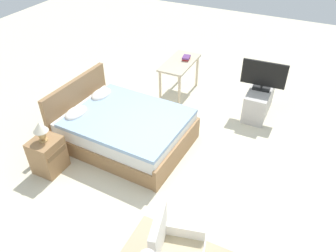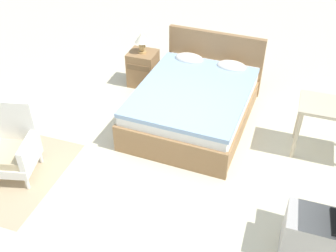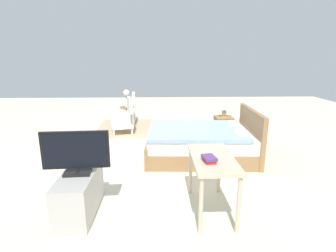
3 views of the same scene
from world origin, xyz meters
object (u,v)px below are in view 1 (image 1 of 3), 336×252
at_px(tv_stand, 259,101).
at_px(table_lamp, 40,129).
at_px(book_stack, 186,58).
at_px(vanity_desk, 180,67).
at_px(bed, 123,128).
at_px(armchair_by_window_right, 174,252).
at_px(tv_flatscreen, 264,75).
at_px(nightstand, 48,155).

bearing_deg(tv_stand, table_lamp, 139.31).
bearing_deg(book_stack, vanity_desk, 154.20).
height_order(bed, armchair_by_window_right, bed).
xyz_separation_m(tv_stand, tv_flatscreen, (0.00, 0.00, 0.55)).
bearing_deg(table_lamp, nightstand, -90.00).
distance_m(bed, table_lamp, 1.36).
relative_size(nightstand, tv_stand, 0.60).
bearing_deg(armchair_by_window_right, nightstand, 73.89).
height_order(table_lamp, tv_stand, table_lamp).
bearing_deg(table_lamp, tv_stand, -40.69).
bearing_deg(vanity_desk, armchair_by_window_right, -156.80).
bearing_deg(tv_flatscreen, vanity_desk, 89.94).
bearing_deg(book_stack, tv_flatscreen, -95.65).
bearing_deg(tv_stand, vanity_desk, 89.86).
distance_m(bed, nightstand, 1.27).
bearing_deg(tv_stand, armchair_by_window_right, 178.47).
bearing_deg(book_stack, tv_stand, -95.74).
relative_size(table_lamp, book_stack, 1.49).
bearing_deg(vanity_desk, tv_flatscreen, -90.06).
height_order(armchair_by_window_right, vanity_desk, armchair_by_window_right).
height_order(bed, vanity_desk, bed).
relative_size(tv_flatscreen, book_stack, 3.64).
bearing_deg(armchair_by_window_right, bed, 44.86).
distance_m(armchair_by_window_right, tv_flatscreen, 3.70).
distance_m(armchair_by_window_right, nightstand, 2.55).
xyz_separation_m(tv_stand, book_stack, (0.16, 1.60, 0.50)).
height_order(armchair_by_window_right, nightstand, armchair_by_window_right).
bearing_deg(bed, vanity_desk, -5.89).
bearing_deg(table_lamp, armchair_by_window_right, -106.11).
height_order(bed, nightstand, bed).
distance_m(bed, tv_flatscreen, 2.71).
relative_size(armchair_by_window_right, tv_flatscreen, 1.14).
xyz_separation_m(bed, vanity_desk, (1.90, -0.20, 0.33)).
bearing_deg(tv_stand, nightstand, 139.32).
xyz_separation_m(bed, armchair_by_window_right, (-1.78, -1.77, 0.08)).
height_order(bed, tv_flatscreen, tv_flatscreen).
xyz_separation_m(nightstand, tv_flatscreen, (2.97, -2.55, 0.53)).
bearing_deg(nightstand, bed, -32.35).
bearing_deg(nightstand, table_lamp, 90.00).
bearing_deg(armchair_by_window_right, tv_stand, -1.53).
xyz_separation_m(table_lamp, tv_flatscreen, (2.97, -2.55, 0.03)).
xyz_separation_m(armchair_by_window_right, tv_stand, (3.67, -0.10, -0.12)).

